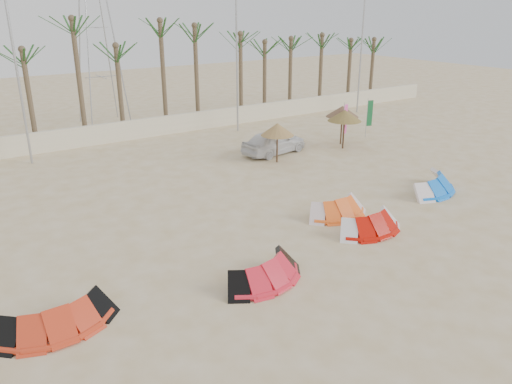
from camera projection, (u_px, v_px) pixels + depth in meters
ground at (359, 282)px, 16.34m from camera, size 120.00×120.00×0.00m
boundary_wall at (120, 131)px, 33.10m from camera, size 60.00×0.30×1.30m
palm_line at (113, 39)px, 32.58m from camera, size 52.00×4.00×7.70m
lamp_b at (16, 60)px, 26.60m from camera, size 1.25×0.14×11.00m
lamp_c at (237, 48)px, 34.01m from camera, size 1.25×0.14×11.00m
lamp_d at (362, 41)px, 40.37m from camera, size 1.25×0.14×11.00m
pylon at (106, 123)px, 38.50m from camera, size 3.00×3.00×14.00m
kite_red_left at (53, 313)px, 13.97m from camera, size 3.32×1.57×0.90m
kite_red_mid at (260, 268)px, 16.38m from camera, size 3.32×2.04×0.90m
kite_red_right at (366, 221)px, 19.97m from camera, size 3.05×1.57×0.90m
kite_orange at (334, 206)px, 21.46m from camera, size 2.96×1.61×0.90m
kite_blue at (428, 182)px, 24.36m from camera, size 3.92×2.61×0.90m
parasol_left at (277, 129)px, 28.16m from camera, size 1.91×1.91×2.29m
parasol_mid at (345, 115)px, 30.86m from camera, size 2.12×2.12×2.46m
parasol_right at (342, 111)px, 31.84m from camera, size 2.11×2.11×2.51m
flag_pink at (345, 121)px, 31.33m from camera, size 0.44×0.13×2.87m
flag_green at (369, 114)px, 33.75m from camera, size 0.45×0.12×2.68m
car at (274, 142)px, 30.23m from camera, size 4.48×2.34×1.46m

